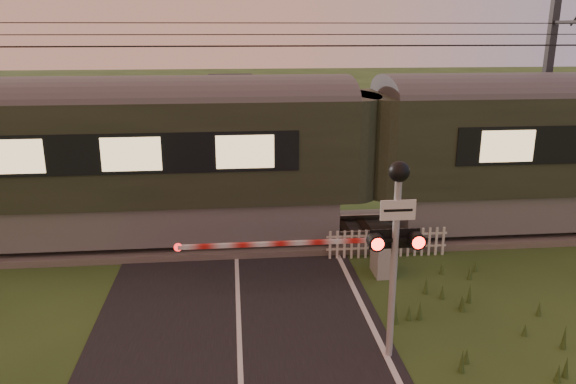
{
  "coord_description": "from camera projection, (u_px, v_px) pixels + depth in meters",
  "views": [
    {
      "loc": [
        -0.04,
        -9.17,
        5.95
      ],
      "look_at": [
        1.22,
        3.2,
        2.32
      ],
      "focal_mm": 35.0,
      "sensor_mm": 36.0,
      "label": 1
    }
  ],
  "objects": [
    {
      "name": "crossing_signal",
      "position": [
        396.0,
        226.0,
        9.88
      ],
      "size": [
        0.96,
        0.37,
        3.78
      ],
      "color": "gray",
      "rests_on": "ground"
    },
    {
      "name": "picket_fence",
      "position": [
        387.0,
        243.0,
        15.1
      ],
      "size": [
        3.31,
        0.07,
        0.8
      ],
      "color": "silver",
      "rests_on": "ground"
    },
    {
      "name": "ground",
      "position": [
        240.0,
        362.0,
        10.43
      ],
      "size": [
        160.0,
        160.0,
        0.0
      ],
      "primitive_type": "plane",
      "color": "#263E17",
      "rests_on": "ground"
    },
    {
      "name": "boom_gate",
      "position": [
        373.0,
        254.0,
        13.99
      ],
      "size": [
        6.06,
        0.77,
        1.02
      ],
      "color": "gray",
      "rests_on": "ground"
    },
    {
      "name": "track_bed",
      "position": [
        236.0,
        235.0,
        16.62
      ],
      "size": [
        140.0,
        3.4,
        0.39
      ],
      "color": "#47423D",
      "rests_on": "ground"
    },
    {
      "name": "train",
      "position": [
        364.0,
        153.0,
        16.31
      ],
      "size": [
        47.1,
        3.25,
        4.4
      ],
      "color": "slate",
      "rests_on": "ground"
    },
    {
      "name": "catenary_mast",
      "position": [
        546.0,
        90.0,
        18.67
      ],
      "size": [
        0.24,
        2.47,
        7.68
      ],
      "color": "#2D2D30",
      "rests_on": "ground"
    },
    {
      "name": "road",
      "position": [
        241.0,
        368.0,
        10.2
      ],
      "size": [
        6.0,
        140.0,
        0.03
      ],
      "color": "black",
      "rests_on": "ground"
    },
    {
      "name": "overhead_wires",
      "position": [
        230.0,
        37.0,
        15.03
      ],
      "size": [
        120.0,
        0.62,
        0.62
      ],
      "color": "black",
      "rests_on": "ground"
    }
  ]
}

